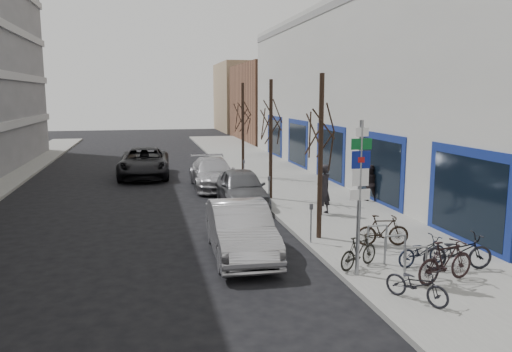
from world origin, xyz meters
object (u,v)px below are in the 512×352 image
tree_far (243,108)px  tree_mid (271,111)px  bike_near_left (417,281)px  parked_car_front (240,230)px  tree_near (321,118)px  parked_car_back (213,173)px  meter_mid (269,188)px  meter_back (244,169)px  highway_sign_pole (360,188)px  lane_car (144,163)px  bike_near_right (446,261)px  bike_far_inner (383,230)px  bike_mid_inner (359,251)px  bike_mid_curb (422,249)px  bike_far_curb (458,249)px  pedestrian_far (370,182)px  pedestrian_near (324,189)px  bike_rack (395,246)px  meter_front (311,219)px  parked_car_mid (242,188)px

tree_far → tree_mid: bearing=-90.0°
bike_near_left → parked_car_front: 5.59m
tree_near → bike_near_left: size_ratio=3.52×
tree_far → parked_car_back: tree_far is taller
meter_mid → meter_back: size_ratio=1.00×
highway_sign_pole → tree_far: bearing=89.3°
parked_car_front → lane_car: 15.93m
tree_far → bike_near_right: bearing=-84.3°
bike_far_inner → parked_car_back: bearing=28.0°
bike_mid_inner → bike_near_left: bearing=160.7°
tree_near → highway_sign_pole: bearing=-93.3°
tree_mid → meter_back: bearing=96.4°
bike_mid_curb → bike_far_curb: size_ratio=0.83×
lane_car → tree_near: bearing=-66.8°
lane_car → pedestrian_far: size_ratio=3.81×
bike_near_left → pedestrian_near: (0.88, 8.52, 0.51)m
highway_sign_pole → bike_mid_inner: (0.26, 0.49, -1.85)m
pedestrian_far → tree_far: bearing=-37.6°
bike_rack → parked_car_front: bearing=152.7°
bike_mid_curb → lane_car: 19.56m
meter_back → pedestrian_near: bearing=-76.7°
tree_near → pedestrian_near: size_ratio=2.77×
tree_far → bike_mid_curb: size_ratio=3.47×
meter_mid → tree_near: bearing=-84.9°
tree_mid → tree_far: bearing=90.0°
pedestrian_far → bike_rack: bearing=93.8°
tree_near → meter_back: tree_near is taller
tree_far → meter_front: size_ratio=4.33×
bike_near_right → tree_near: bearing=7.2°
highway_sign_pole → parked_car_back: highway_sign_pole is taller
bike_mid_inner → parked_car_front: size_ratio=0.31×
bike_far_curb → parked_car_back: (-4.72, 14.18, 0.04)m
highway_sign_pole → bike_rack: bearing=23.6°
meter_front → bike_far_curb: bearing=-46.4°
bike_near_left → bike_near_right: bearing=3.2°
tree_far → bike_near_right: size_ratio=2.98×
bike_mid_curb → bike_mid_inner: size_ratio=1.04×
tree_far → meter_mid: size_ratio=4.33×
bike_far_curb → parked_car_back: bearing=26.9°
bike_far_curb → tree_near: bearing=43.6°
tree_near → tree_far: same height
bike_mid_inner → pedestrian_near: 6.28m
bike_far_inner → parked_car_mid: bearing=33.3°
meter_mid → bike_far_curb: (3.06, -8.71, -0.18)m
tree_far → lane_car: size_ratio=0.89×
parked_car_mid → tree_mid: bearing=21.9°
bike_near_left → lane_car: size_ratio=0.25×
tree_mid → bike_far_inner: tree_mid is taller
parked_car_mid → pedestrian_near: bearing=-44.6°
tree_mid → bike_mid_inner: 10.14m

